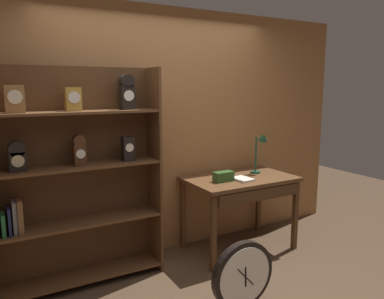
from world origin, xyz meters
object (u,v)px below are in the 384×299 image
Objects in this scene: bookshelf at (75,177)px; round_clock_large at (243,277)px; workbench at (241,186)px; toolbox_small at (223,177)px; open_repair_manual at (243,179)px; desk_lamp at (261,146)px.

bookshelf is 3.30× the size of round_clock_large.
toolbox_small is (-0.26, -0.04, 0.15)m from workbench.
workbench is 5.61× the size of toolbox_small.
open_repair_manual is 0.37× the size of round_clock_large.
bookshelf reaches higher than round_clock_large.
desk_lamp is 0.64m from toolbox_small.
workbench is (1.72, -0.14, -0.28)m from bookshelf.
open_repair_manual is (1.66, -0.24, -0.17)m from bookshelf.
workbench is at bearing -4.64° from bookshelf.
open_repair_manual is (-0.06, -0.10, 0.11)m from workbench.
workbench is 0.30m from toolbox_small.
bookshelf is 1.68× the size of workbench.
toolbox_small reaches higher than open_repair_manual.
toolbox_small is 1.17m from round_clock_large.
desk_lamp is at bearing -2.07° from bookshelf.
workbench is at bearing 54.38° from round_clock_large.
desk_lamp is 0.80× the size of round_clock_large.
workbench is at bearing 8.36° from toolbox_small.
desk_lamp reaches higher than workbench.
bookshelf is at bearing 177.93° from desk_lamp.
toolbox_small is 0.21m from open_repair_manual.
bookshelf is at bearing 167.11° from open_repair_manual.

